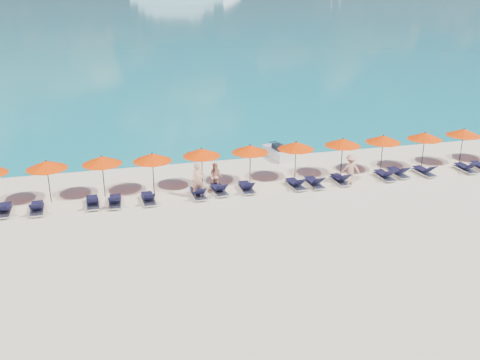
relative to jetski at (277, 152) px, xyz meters
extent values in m
plane|color=beige|center=(-4.23, -9.61, -0.37)|extent=(1400.00, 1400.00, 0.00)
cube|color=silver|center=(0.00, 0.03, -0.05)|extent=(1.34, 2.65, 0.58)
cube|color=black|center=(0.03, -0.18, 0.37)|extent=(0.69, 1.13, 0.37)
cylinder|color=black|center=(-0.10, 0.65, 0.53)|extent=(0.58, 0.15, 0.06)
imported|color=tan|center=(-6.18, -5.44, 0.57)|extent=(0.72, 0.51, 1.89)
imported|color=tan|center=(-5.05, -4.57, 0.38)|extent=(0.84, 0.78, 1.51)
imported|color=tan|center=(2.43, -5.52, 0.48)|extent=(1.17, 0.69, 1.70)
cylinder|color=black|center=(-13.63, -4.14, 0.73)|extent=(0.05, 0.05, 2.20)
cone|color=#E93600|center=(-13.63, -4.14, 1.65)|extent=(2.10, 2.10, 0.42)
sphere|color=black|center=(-13.63, -4.14, 1.87)|extent=(0.08, 0.08, 0.08)
cylinder|color=black|center=(-10.93, -4.08, 0.73)|extent=(0.05, 0.05, 2.20)
cone|color=#E93600|center=(-10.93, -4.08, 1.65)|extent=(2.10, 2.10, 0.42)
sphere|color=black|center=(-10.93, -4.08, 1.87)|extent=(0.08, 0.08, 0.08)
cylinder|color=black|center=(-8.36, -4.24, 0.73)|extent=(0.05, 0.05, 2.20)
cone|color=#E93600|center=(-8.36, -4.24, 1.65)|extent=(2.10, 2.10, 0.42)
sphere|color=black|center=(-8.36, -4.24, 1.87)|extent=(0.08, 0.08, 0.08)
cylinder|color=black|center=(-5.69, -4.02, 0.73)|extent=(0.05, 0.05, 2.20)
cone|color=#E93600|center=(-5.69, -4.02, 1.65)|extent=(2.10, 2.10, 0.42)
sphere|color=black|center=(-5.69, -4.02, 1.87)|extent=(0.08, 0.08, 0.08)
cylinder|color=black|center=(-2.98, -4.07, 0.73)|extent=(0.05, 0.05, 2.20)
cone|color=#E93600|center=(-2.98, -4.07, 1.65)|extent=(2.10, 2.10, 0.42)
sphere|color=black|center=(-2.98, -4.07, 1.87)|extent=(0.08, 0.08, 0.08)
cylinder|color=black|center=(-0.31, -4.11, 0.73)|extent=(0.05, 0.05, 2.20)
cone|color=#E93600|center=(-0.31, -4.11, 1.65)|extent=(2.10, 2.10, 0.42)
sphere|color=black|center=(-0.31, -4.11, 1.87)|extent=(0.08, 0.08, 0.08)
cylinder|color=black|center=(2.53, -4.14, 0.73)|extent=(0.05, 0.05, 2.20)
cone|color=#E93600|center=(2.53, -4.14, 1.65)|extent=(2.10, 2.10, 0.42)
sphere|color=black|center=(2.53, -4.14, 1.87)|extent=(0.08, 0.08, 0.08)
cylinder|color=black|center=(5.13, -4.12, 0.73)|extent=(0.05, 0.05, 2.20)
cone|color=#E93600|center=(5.13, -4.12, 1.65)|extent=(2.10, 2.10, 0.42)
sphere|color=black|center=(5.13, -4.12, 1.87)|extent=(0.08, 0.08, 0.08)
cylinder|color=black|center=(7.87, -4.16, 0.73)|extent=(0.05, 0.05, 2.20)
cone|color=#E93600|center=(7.87, -4.16, 1.65)|extent=(2.10, 2.10, 0.42)
sphere|color=black|center=(7.87, -4.16, 1.87)|extent=(0.08, 0.08, 0.08)
cylinder|color=black|center=(10.65, -4.01, 0.73)|extent=(0.05, 0.05, 2.20)
cone|color=#E93600|center=(10.65, -4.01, 1.65)|extent=(2.10, 2.10, 0.42)
sphere|color=black|center=(10.65, -4.01, 1.87)|extent=(0.08, 0.08, 0.08)
cube|color=silver|center=(-15.74, -5.18, -0.23)|extent=(0.64, 1.71, 0.06)
cube|color=black|center=(-15.74, -4.93, -0.07)|extent=(0.56, 1.11, 0.04)
cube|color=black|center=(-15.73, -5.73, 0.18)|extent=(0.56, 0.54, 0.43)
cube|color=silver|center=(-14.21, -5.37, -0.23)|extent=(0.68, 1.72, 0.06)
cube|color=black|center=(-14.22, -5.12, -0.07)|extent=(0.59, 1.12, 0.04)
cube|color=black|center=(-14.20, -5.92, 0.18)|extent=(0.57, 0.56, 0.43)
cube|color=silver|center=(-11.56, -5.28, -0.23)|extent=(0.69, 1.72, 0.06)
cube|color=black|center=(-11.57, -5.03, -0.07)|extent=(0.60, 1.12, 0.04)
cube|color=black|center=(-11.54, -5.83, 0.18)|extent=(0.57, 0.56, 0.43)
cube|color=silver|center=(-10.47, -5.44, -0.23)|extent=(0.74, 1.74, 0.06)
cube|color=black|center=(-10.45, -5.19, -0.07)|extent=(0.63, 1.14, 0.04)
cube|color=black|center=(-10.51, -5.98, 0.18)|extent=(0.59, 0.58, 0.43)
cube|color=silver|center=(-8.80, -5.48, -0.23)|extent=(0.69, 1.72, 0.06)
cube|color=black|center=(-8.81, -5.23, -0.07)|extent=(0.59, 1.12, 0.04)
cube|color=black|center=(-8.77, -6.03, 0.18)|extent=(0.57, 0.56, 0.43)
cube|color=silver|center=(-6.19, -5.40, -0.23)|extent=(0.69, 1.72, 0.06)
cube|color=black|center=(-6.20, -5.15, -0.07)|extent=(0.59, 1.12, 0.04)
cube|color=black|center=(-6.16, -5.95, 0.18)|extent=(0.57, 0.56, 0.43)
cube|color=silver|center=(-5.02, -5.15, -0.23)|extent=(0.75, 1.74, 0.06)
cube|color=black|center=(-5.04, -4.90, -0.07)|extent=(0.63, 1.14, 0.04)
cube|color=black|center=(-4.97, -5.70, 0.18)|extent=(0.59, 0.58, 0.43)
cube|color=silver|center=(-3.50, -5.22, -0.23)|extent=(0.66, 1.71, 0.06)
cube|color=black|center=(-3.50, -4.97, -0.07)|extent=(0.57, 1.11, 0.04)
cube|color=black|center=(-3.51, -5.77, 0.18)|extent=(0.56, 0.55, 0.43)
cube|color=silver|center=(-0.76, -5.41, -0.23)|extent=(0.78, 1.75, 0.06)
cube|color=black|center=(-0.78, -5.16, -0.07)|extent=(0.65, 1.15, 0.04)
cube|color=black|center=(-0.71, -5.96, 0.18)|extent=(0.60, 0.59, 0.43)
cube|color=silver|center=(0.32, -5.46, -0.23)|extent=(0.68, 1.72, 0.06)
cube|color=black|center=(0.31, -5.21, -0.07)|extent=(0.59, 1.12, 0.04)
cube|color=black|center=(0.34, -6.01, 0.18)|extent=(0.57, 0.56, 0.43)
cube|color=silver|center=(1.93, -5.35, -0.23)|extent=(0.69, 1.72, 0.06)
cube|color=black|center=(1.92, -5.10, -0.07)|extent=(0.59, 1.12, 0.04)
cube|color=black|center=(1.95, -5.90, 0.18)|extent=(0.57, 0.56, 0.43)
cube|color=silver|center=(4.70, -5.37, -0.23)|extent=(0.63, 1.70, 0.06)
cube|color=black|center=(4.69, -5.12, -0.07)|extent=(0.56, 1.10, 0.04)
cube|color=black|center=(4.70, -5.92, 0.18)|extent=(0.55, 0.54, 0.43)
cube|color=silver|center=(5.72, -5.12, -0.23)|extent=(0.64, 1.71, 0.06)
cube|color=black|center=(5.72, -4.87, -0.07)|extent=(0.56, 1.11, 0.04)
cube|color=black|center=(5.73, -5.67, 0.18)|extent=(0.56, 0.54, 0.43)
cube|color=silver|center=(7.30, -5.32, -0.23)|extent=(0.73, 1.74, 0.06)
cube|color=black|center=(7.29, -5.07, -0.07)|extent=(0.62, 1.13, 0.04)
cube|color=black|center=(7.34, -5.86, 0.18)|extent=(0.58, 0.57, 0.43)
cube|color=silver|center=(10.04, -5.41, -0.23)|extent=(0.62, 1.70, 0.06)
cube|color=black|center=(10.04, -5.16, -0.07)|extent=(0.55, 1.10, 0.04)
cube|color=black|center=(10.04, -5.96, 0.18)|extent=(0.55, 0.54, 0.43)
cube|color=black|center=(11.16, -5.17, -0.07)|extent=(0.62, 1.13, 0.04)
camera|label=1|loc=(-10.73, -31.21, 10.13)|focal=40.00mm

